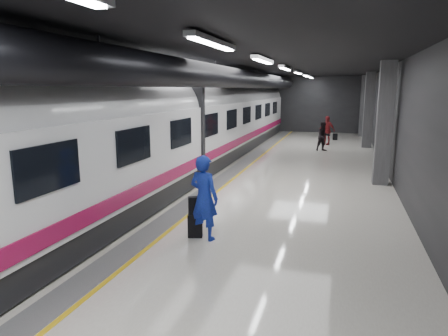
% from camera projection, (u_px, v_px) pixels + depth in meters
% --- Properties ---
extents(ground, '(40.00, 40.00, 0.00)m').
position_uv_depth(ground, '(250.00, 188.00, 14.39)').
color(ground, white).
rests_on(ground, ground).
extents(platform_hall, '(10.02, 40.02, 4.51)m').
position_uv_depth(platform_hall, '(249.00, 88.00, 14.68)').
color(platform_hall, black).
rests_on(platform_hall, ground).
extents(train, '(3.05, 38.00, 4.05)m').
position_uv_depth(train, '(166.00, 128.00, 14.89)').
color(train, black).
rests_on(train, ground).
extents(traveler_main, '(0.84, 0.66, 2.02)m').
position_uv_depth(traveler_main, '(204.00, 198.00, 9.32)').
color(traveler_main, '#1B2CCD').
rests_on(traveler_main, ground).
extents(suitcase_main, '(0.39, 0.30, 0.56)m').
position_uv_depth(suitcase_main, '(195.00, 226.00, 9.58)').
color(suitcase_main, black).
rests_on(suitcase_main, ground).
extents(shoulder_bag, '(0.36, 0.30, 0.42)m').
position_uv_depth(shoulder_bag, '(195.00, 205.00, 9.50)').
color(shoulder_bag, black).
rests_on(shoulder_bag, suitcase_main).
extents(traveler_far_a, '(1.03, 0.96, 1.68)m').
position_uv_depth(traveler_far_a, '(323.00, 136.00, 22.82)').
color(traveler_far_a, black).
rests_on(traveler_far_a, ground).
extents(traveler_far_b, '(1.16, 0.85, 1.83)m').
position_uv_depth(traveler_far_b, '(327.00, 130.00, 25.37)').
color(traveler_far_b, maroon).
rests_on(traveler_far_b, ground).
extents(suitcase_far, '(0.32, 0.23, 0.45)m').
position_uv_depth(suitcase_far, '(335.00, 137.00, 27.83)').
color(suitcase_far, black).
rests_on(suitcase_far, ground).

